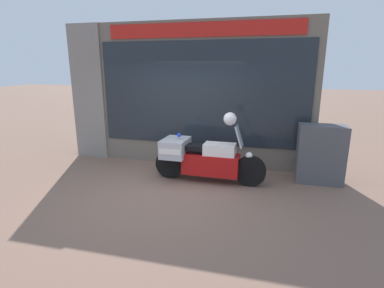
{
  "coord_description": "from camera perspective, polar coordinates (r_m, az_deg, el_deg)",
  "views": [
    {
      "loc": [
        1.97,
        -5.11,
        2.38
      ],
      "look_at": [
        0.32,
        1.28,
        0.66
      ],
      "focal_mm": 28.0,
      "sensor_mm": 36.0,
      "label": 1
    }
  ],
  "objects": [
    {
      "name": "shop_building",
      "position": [
        7.52,
        -4.05,
        9.43
      ],
      "size": [
        6.07,
        0.55,
        3.4
      ],
      "color": "#6B6056",
      "rests_on": "ground"
    },
    {
      "name": "white_helmet",
      "position": [
        6.01,
        7.25,
        4.78
      ],
      "size": [
        0.26,
        0.26,
        0.26
      ],
      "primitive_type": "sphere",
      "color": "white",
      "rests_on": "paramedic_motorcycle"
    },
    {
      "name": "utility_cabinet",
      "position": [
        6.77,
        23.27,
        -1.79
      ],
      "size": [
        0.93,
        0.5,
        1.22
      ],
      "primitive_type": "cube",
      "color": "#4C4C51",
      "rests_on": "ground"
    },
    {
      "name": "window_display",
      "position": [
        7.57,
        1.74,
        -0.28
      ],
      "size": [
        4.74,
        0.3,
        1.8
      ],
      "color": "slate",
      "rests_on": "ground"
    },
    {
      "name": "ground_plane",
      "position": [
        5.97,
        -6.14,
        -8.99
      ],
      "size": [
        60.0,
        60.0,
        0.0
      ],
      "primitive_type": "plane",
      "color": "#7A5B4C"
    },
    {
      "name": "paramedic_motorcycle",
      "position": [
        6.32,
        1.63,
        -2.55
      ],
      "size": [
        2.37,
        0.73,
        1.24
      ],
      "rotation": [
        0.0,
        0.0,
        -0.02
      ],
      "color": "black",
      "rests_on": "ground"
    }
  ]
}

